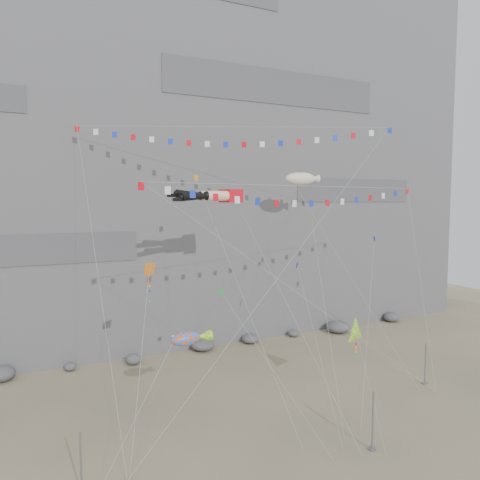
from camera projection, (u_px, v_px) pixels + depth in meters
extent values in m
plane|color=gray|center=(283.00, 412.00, 36.94)|extent=(120.00, 120.00, 0.00)
cube|color=slate|center=(160.00, 139.00, 63.39)|extent=(80.00, 28.00, 50.00)
cylinder|color=slate|center=(81.00, 464.00, 26.40)|extent=(0.12, 0.12, 3.70)
cylinder|color=slate|center=(373.00, 421.00, 31.18)|extent=(0.12, 0.12, 4.05)
cylinder|color=slate|center=(425.00, 364.00, 42.44)|extent=(0.12, 0.12, 3.81)
cube|color=red|center=(231.00, 196.00, 41.95)|extent=(1.62, 2.11, 1.17)
cylinder|color=#FCC19D|center=(217.00, 196.00, 40.56)|extent=(2.06, 1.05, 0.87)
sphere|color=black|center=(207.00, 196.00, 40.04)|extent=(0.79, 0.79, 0.79)
cone|color=black|center=(195.00, 196.00, 39.43)|extent=(2.43, 0.94, 0.81)
cube|color=black|center=(178.00, 200.00, 38.63)|extent=(0.80, 0.41, 0.29)
cylinder|color=#FCC19D|center=(211.00, 196.00, 41.55)|extent=(2.06, 1.05, 0.87)
sphere|color=black|center=(201.00, 196.00, 41.03)|extent=(0.79, 0.79, 0.79)
cone|color=black|center=(189.00, 194.00, 40.41)|extent=(2.44, 0.94, 0.87)
cube|color=black|center=(172.00, 195.00, 39.59)|extent=(0.80, 0.41, 0.29)
cylinder|color=gray|center=(286.00, 306.00, 36.14)|extent=(0.03, 0.03, 23.27)
cube|color=slate|center=(363.00, 458.00, 30.32)|extent=(0.16, 0.16, 0.10)
cylinder|color=gray|center=(193.00, 263.00, 36.05)|extent=(0.03, 0.03, 30.64)
cylinder|color=gray|center=(371.00, 291.00, 39.85)|extent=(0.03, 0.03, 21.45)
cube|color=slate|center=(436.00, 392.00, 40.78)|extent=(0.16, 0.16, 0.10)
cylinder|color=gray|center=(140.00, 368.00, 30.17)|extent=(0.03, 0.03, 14.31)
cylinder|color=gray|center=(145.00, 411.00, 29.18)|extent=(0.03, 0.03, 11.15)
cylinder|color=gray|center=(370.00, 387.00, 34.31)|extent=(0.03, 0.03, 9.76)
cube|color=slate|center=(386.00, 454.00, 30.72)|extent=(0.16, 0.16, 0.10)
cylinder|color=gray|center=(354.00, 274.00, 45.51)|extent=(0.03, 0.03, 23.86)
cube|color=slate|center=(420.00, 392.00, 40.76)|extent=(0.16, 0.16, 0.10)
cylinder|color=gray|center=(243.00, 296.00, 36.02)|extent=(0.03, 0.03, 23.11)
cube|color=slate|center=(303.00, 450.00, 31.30)|extent=(0.16, 0.16, 0.10)
cylinder|color=gray|center=(316.00, 341.00, 37.84)|extent=(0.03, 0.03, 17.45)
cube|color=slate|center=(343.00, 449.00, 31.39)|extent=(0.16, 0.16, 0.10)
cylinder|color=gray|center=(272.00, 368.00, 33.16)|extent=(0.03, 0.03, 14.01)
cube|color=slate|center=(333.00, 460.00, 30.08)|extent=(0.16, 0.16, 0.10)
cylinder|color=gray|center=(325.00, 311.00, 39.76)|extent=(0.03, 0.03, 21.03)
cube|color=slate|center=(344.00, 438.00, 32.81)|extent=(0.16, 0.16, 0.10)
cylinder|color=gray|center=(369.00, 320.00, 40.11)|extent=(0.03, 0.03, 18.99)
cube|color=slate|center=(361.00, 429.00, 34.06)|extent=(0.16, 0.16, 0.10)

